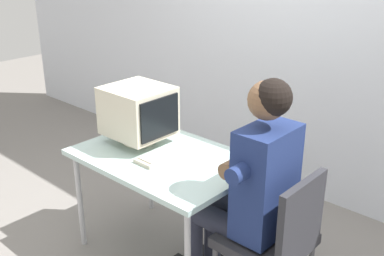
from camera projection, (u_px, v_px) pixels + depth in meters
ground_plane at (167, 252)px, 3.19m from camera, size 12.00×12.00×0.00m
wall_back at (327, 11)px, 3.40m from camera, size 8.00×0.10×3.00m
desk at (164, 164)px, 2.93m from camera, size 1.11×0.76×0.73m
crt_monitor at (138, 111)px, 3.03m from camera, size 0.41×0.37×0.38m
keyboard at (169, 152)px, 2.93m from camera, size 0.16×0.47×0.03m
office_chair at (276, 236)px, 2.51m from camera, size 0.45×0.45×0.88m
person_seated at (249, 185)px, 2.54m from camera, size 0.72×0.55×1.36m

